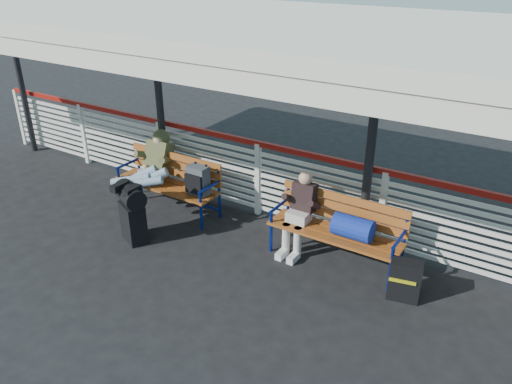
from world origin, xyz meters
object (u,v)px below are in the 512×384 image
Objects in this scene: traveler_man at (146,173)px; bench_left at (178,178)px; companion_person at (299,212)px; suitcase_side at (405,280)px; bench_right at (344,225)px; luggage_stack at (132,211)px.

bench_left is at bearing 45.36° from traveler_man.
bench_left is 2.14m from companion_person.
companion_person is 2.20× the size of suitcase_side.
companion_person is at bearing -178.54° from bench_right.
luggage_stack is at bearing -63.30° from traveler_man.
bench_right reaches higher than luggage_stack.
traveler_man is 3.14× the size of suitcase_side.
bench_right reaches higher than suitcase_side.
bench_left is at bearing -179.30° from bench_right.
bench_right is 1.57× the size of companion_person.
luggage_stack is 1.70× the size of suitcase_side.
suitcase_side is (4.08, 0.07, -0.47)m from traveler_man.
bench_left is 0.50m from traveler_man.
suitcase_side is (3.74, 0.75, -0.22)m from luggage_stack.
bench_right is 1.10× the size of traveler_man.
traveler_man reaches higher than companion_person.
bench_left is at bearing 163.76° from suitcase_side.
bench_left is at bearing -179.54° from companion_person.
luggage_stack is 0.54× the size of traveler_man.
bench_right is at bearing 6.91° from traveler_man.
traveler_man is 4.11m from suitcase_side.
luggage_stack is 2.99m from bench_right.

